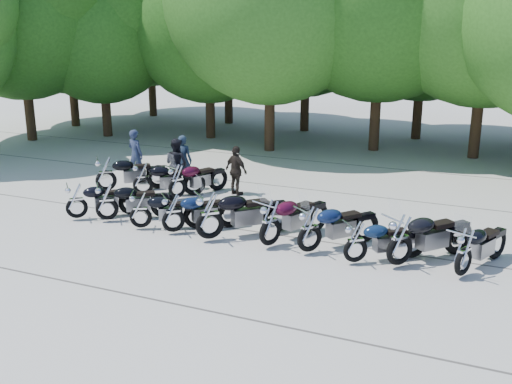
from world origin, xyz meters
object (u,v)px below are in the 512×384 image
at_px(rider_2, 236,171).
at_px(rider_3, 183,160).
at_px(motorcycle_11, 143,178).
at_px(motorcycle_2, 140,209).
at_px(rider_1, 176,164).
at_px(motorcycle_12, 177,180).
at_px(motorcycle_7, 356,241).
at_px(motorcycle_6, 310,228).
at_px(motorcycle_0, 76,200).
at_px(motorcycle_5, 270,221).
at_px(motorcycle_9, 464,251).
at_px(motorcycle_8, 400,239).
at_px(motorcycle_4, 210,214).
at_px(motorcycle_10, 106,173).
at_px(motorcycle_1, 107,201).
at_px(rider_0, 136,155).
at_px(motorcycle_3, 173,212).

distance_m(rider_2, rider_3, 2.17).
height_order(motorcycle_11, rider_2, rider_2).
xyz_separation_m(motorcycle_2, rider_1, (-1.17, 3.86, 0.28)).
xyz_separation_m(motorcycle_11, motorcycle_12, (1.15, 0.16, -0.00)).
distance_m(motorcycle_2, motorcycle_7, 5.85).
xyz_separation_m(motorcycle_2, motorcycle_6, (4.69, 0.13, 0.08)).
bearing_deg(motorcycle_0, rider_1, -56.36).
distance_m(motorcycle_5, motorcycle_9, 4.52).
distance_m(motorcycle_7, motorcycle_8, 0.99).
xyz_separation_m(motorcycle_2, rider_3, (-1.22, 4.38, 0.28)).
relative_size(motorcycle_4, rider_2, 1.61).
bearing_deg(motorcycle_10, motorcycle_1, 177.32).
bearing_deg(motorcycle_1, motorcycle_8, -128.01).
xyz_separation_m(motorcycle_8, rider_0, (-9.97, 4.29, 0.18)).
xyz_separation_m(motorcycle_11, rider_3, (0.48, 1.72, 0.24)).
xyz_separation_m(motorcycle_3, motorcycle_10, (-4.05, 2.54, 0.06)).
bearing_deg(motorcycle_7, motorcycle_9, -124.70).
xyz_separation_m(motorcycle_6, rider_0, (-7.85, 4.31, 0.22)).
relative_size(motorcycle_7, motorcycle_8, 0.83).
bearing_deg(rider_0, motorcycle_12, 163.38).
xyz_separation_m(motorcycle_4, motorcycle_9, (6.08, 0.18, -0.10)).
bearing_deg(motorcycle_1, motorcycle_3, -131.03).
bearing_deg(rider_0, rider_2, -170.45).
height_order(motorcycle_1, motorcycle_12, motorcycle_12).
bearing_deg(rider_1, motorcycle_10, 45.16).
height_order(motorcycle_5, rider_1, rider_1).
distance_m(motorcycle_2, motorcycle_9, 8.19).
bearing_deg(motorcycle_11, rider_2, -91.64).
bearing_deg(rider_2, motorcycle_8, 169.63).
bearing_deg(rider_2, motorcycle_2, 100.21).
bearing_deg(motorcycle_6, motorcycle_0, 39.01).
xyz_separation_m(motorcycle_6, rider_3, (-5.91, 4.25, 0.20)).
distance_m(motorcycle_2, rider_0, 5.45).
bearing_deg(rider_2, motorcycle_11, 50.93).
bearing_deg(rider_1, motorcycle_4, 141.38).
bearing_deg(rider_0, motorcycle_3, 148.43).
xyz_separation_m(motorcycle_9, rider_1, (-9.35, 3.73, 0.23)).
bearing_deg(rider_3, motorcycle_0, 72.09).
distance_m(motorcycle_4, rider_3, 5.54).
xyz_separation_m(motorcycle_1, motorcycle_4, (3.33, -0.23, 0.11)).
height_order(motorcycle_4, rider_2, rider_2).
bearing_deg(motorcycle_2, motorcycle_9, -116.14).
xyz_separation_m(motorcycle_0, motorcycle_2, (2.10, 0.02, -0.01)).
height_order(rider_0, rider_2, rider_0).
height_order(motorcycle_0, motorcycle_11, motorcycle_11).
bearing_deg(motorcycle_1, motorcycle_4, -131.78).
height_order(motorcycle_10, rider_1, rider_1).
xyz_separation_m(motorcycle_8, motorcycle_11, (-8.50, 2.51, -0.07)).
bearing_deg(motorcycle_12, motorcycle_1, 101.29).
height_order(motorcycle_7, motorcycle_8, motorcycle_8).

